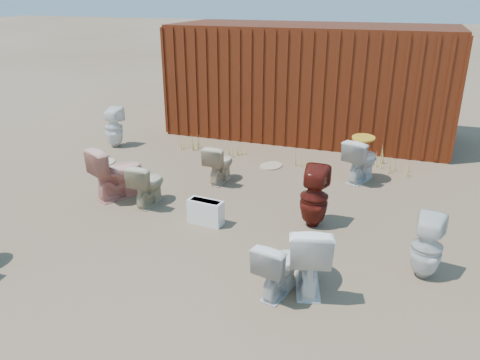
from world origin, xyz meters
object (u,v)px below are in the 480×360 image
(shipping_container, at_px, (310,81))
(toilet_front_c, at_px, (279,266))
(toilet_back_beige_right, at_px, (220,163))
(loose_tank, at_px, (206,212))
(toilet_front_pink, at_px, (117,172))
(toilet_back_yellowlid, at_px, (361,160))
(toilet_front_maroon, at_px, (314,197))
(toilet_back_a, at_px, (114,127))
(toilet_front_e, at_px, (309,254))
(toilet_back_e, at_px, (427,247))
(toilet_back_beige_left, at_px, (148,184))

(shipping_container, distance_m, toilet_front_c, 6.40)
(toilet_front_c, height_order, toilet_back_beige_right, toilet_back_beige_right)
(toilet_front_c, height_order, loose_tank, toilet_front_c)
(toilet_front_pink, relative_size, toilet_back_yellowlid, 1.11)
(toilet_front_maroon, bearing_deg, toilet_back_a, -24.29)
(loose_tank, bearing_deg, toilet_back_beige_right, 110.51)
(toilet_front_c, relative_size, toilet_back_yellowlid, 0.86)
(toilet_back_beige_right, bearing_deg, toilet_back_a, -16.99)
(toilet_front_e, bearing_deg, toilet_front_c, 24.52)
(toilet_back_yellowlid, distance_m, toilet_back_e, 2.95)
(shipping_container, distance_m, toilet_front_pink, 5.12)
(toilet_front_c, height_order, toilet_back_yellowlid, toilet_back_yellowlid)
(shipping_container, xyz_separation_m, toilet_back_yellowlid, (1.49, -2.62, -0.82))
(toilet_back_a, bearing_deg, loose_tank, 138.63)
(toilet_back_a, xyz_separation_m, toilet_back_e, (6.12, -2.98, -0.03))
(shipping_container, distance_m, toilet_back_e, 6.00)
(toilet_back_yellowlid, distance_m, loose_tank, 3.04)
(toilet_back_beige_left, bearing_deg, toilet_back_e, 171.71)
(toilet_front_maroon, relative_size, toilet_back_beige_right, 1.29)
(toilet_back_beige_left, xyz_separation_m, toilet_back_e, (3.97, -0.67, 0.05))
(toilet_front_pink, distance_m, toilet_front_e, 3.62)
(toilet_front_maroon, bearing_deg, toilet_back_e, 151.04)
(toilet_front_pink, height_order, toilet_back_beige_right, toilet_front_pink)
(toilet_back_a, bearing_deg, toilet_front_pink, 122.67)
(toilet_front_c, bearing_deg, toilet_back_beige_left, -19.84)
(toilet_front_pink, bearing_deg, toilet_back_e, -162.99)
(toilet_front_c, xyz_separation_m, toilet_back_a, (-4.64, 3.85, 0.09))
(toilet_back_beige_right, bearing_deg, toilet_back_beige_left, 64.93)
(toilet_back_yellowlid, bearing_deg, toilet_front_pink, 50.62)
(toilet_back_beige_right, bearing_deg, toilet_back_yellowlid, -154.90)
(toilet_front_c, relative_size, toilet_front_e, 0.80)
(loose_tank, bearing_deg, toilet_front_pink, 172.37)
(toilet_front_e, relative_size, toilet_back_e, 1.06)
(toilet_front_maroon, height_order, toilet_back_a, toilet_front_maroon)
(toilet_back_a, height_order, toilet_back_e, toilet_back_a)
(toilet_back_a, bearing_deg, toilet_back_yellowlid, 175.10)
(toilet_front_maroon, xyz_separation_m, toilet_back_beige_right, (-1.84, 1.07, -0.10))
(toilet_back_a, xyz_separation_m, toilet_back_yellowlid, (5.09, -0.21, -0.04))
(toilet_front_maroon, xyz_separation_m, toilet_front_e, (0.24, -1.46, -0.03))
(shipping_container, height_order, toilet_front_e, shipping_container)
(toilet_back_e, bearing_deg, toilet_front_e, 37.72)
(toilet_back_a, bearing_deg, toilet_back_beige_left, 130.43)
(toilet_front_pink, xyz_separation_m, toilet_front_e, (3.34, -1.40, -0.02))
(toilet_front_maroon, xyz_separation_m, toilet_back_beige_left, (-2.52, -0.15, -0.10))
(shipping_container, height_order, toilet_front_pink, shipping_container)
(toilet_front_pink, xyz_separation_m, toilet_front_c, (3.07, -1.63, -0.10))
(toilet_front_pink, bearing_deg, loose_tank, -166.64)
(toilet_front_e, distance_m, toilet_back_a, 6.10)
(toilet_front_pink, height_order, toilet_back_beige_left, toilet_front_pink)
(shipping_container, xyz_separation_m, toilet_back_e, (2.52, -5.39, -0.82))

